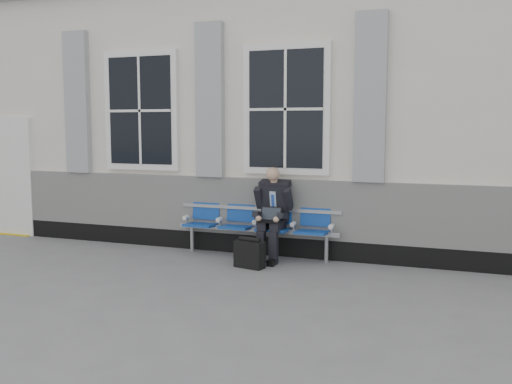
% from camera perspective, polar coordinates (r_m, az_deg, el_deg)
% --- Properties ---
extents(ground, '(70.00, 70.00, 0.00)m').
position_cam_1_polar(ground, '(7.65, -2.83, -8.55)').
color(ground, slate).
rests_on(ground, ground).
extents(station_building, '(14.40, 4.40, 4.49)m').
position_cam_1_polar(station_building, '(10.68, 4.36, 7.79)').
color(station_building, silver).
rests_on(station_building, ground).
extents(bench, '(2.60, 0.47, 0.91)m').
position_cam_1_polar(bench, '(8.77, 0.09, -2.90)').
color(bench, '#9EA0A3').
rests_on(bench, ground).
extents(businessman, '(0.56, 0.75, 1.39)m').
position_cam_1_polar(businessman, '(8.51, 1.70, -1.80)').
color(businessman, black).
rests_on(businessman, ground).
extents(briefcase, '(0.46, 0.27, 0.44)m').
position_cam_1_polar(briefcase, '(8.12, -0.66, -6.19)').
color(briefcase, black).
rests_on(briefcase, ground).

